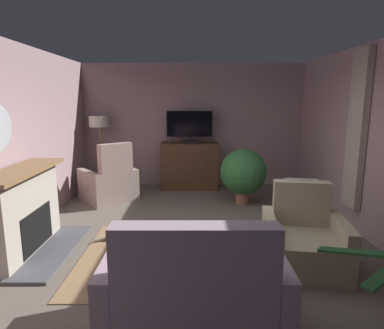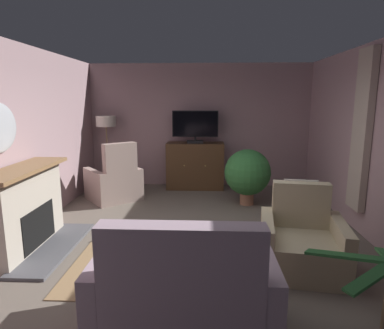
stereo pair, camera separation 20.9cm
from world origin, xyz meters
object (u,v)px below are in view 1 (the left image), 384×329
Objects in this scene: cat at (123,233)px; floor_lamp at (99,129)px; coffee_table at (189,233)px; armchair_facing_sofa at (303,241)px; sofa_floral at (194,295)px; fireplace at (23,214)px; tv_remote at (201,225)px; potted_plant_on_hearth_side at (243,172)px; television at (189,126)px; armchair_near_window at (110,183)px; tv_cabinet at (190,167)px.

floor_lamp reaches higher than cat.
armchair_facing_sofa is at bearing -5.05° from coffee_table.
floor_lamp reaches higher than sofa_floral.
sofa_floral is 2.66× the size of cat.
fireplace is at bearing -159.93° from cat.
tv_remote is at bearing 168.05° from armchair_facing_sofa.
fireplace reaches higher than potted_plant_on_hearth_side.
television is 2.12m from armchair_near_window.
coffee_table is 0.68× the size of sofa_floral.
armchair_facing_sofa is 5.05m from floor_lamp.
coffee_table is 1.38m from armchair_facing_sofa.
armchair_facing_sofa is (1.38, -0.12, -0.05)m from coffee_table.
fireplace is 2.36m from armchair_near_window.
floor_lamp reaches higher than tv_remote.
coffee_table is 0.21m from tv_remote.
coffee_table is at bearing -89.68° from television.
fireplace is at bearing -123.61° from television.
fireplace is 3.33m from floor_lamp.
tv_cabinet is 7.51× the size of tv_remote.
television is 1.99m from floor_lamp.
tv_remote is at bearing 86.33° from sofa_floral.
fireplace is 1.32× the size of armchair_near_window.
tv_cabinet is 1.27× the size of television.
armchair_facing_sofa is at bearing -68.77° from television.
armchair_facing_sofa reaches higher than coffee_table.
fireplace is at bearing -146.43° from potted_plant_on_hearth_side.
cat is (-0.97, 0.69, -0.28)m from coffee_table.
armchair_near_window reaches higher than cat.
potted_plant_on_hearth_side is at bearing -20.19° from floor_lamp.
sofa_floral is (0.07, -4.85, -0.14)m from tv_cabinet.
armchair_facing_sofa is 0.65× the size of floor_lamp.
television is at bearing 90.32° from coffee_table.
armchair_near_window is (-1.58, -0.99, -0.14)m from tv_cabinet.
armchair_near_window is at bearing -149.27° from television.
floor_lamp is (-0.41, 0.94, 1.00)m from armchair_near_window.
cat is at bearing 161.06° from armchair_facing_sofa.
fireplace is at bearing -123.18° from tv_cabinet.
floor_lamp is at bearing -179.98° from television.
tv_remote is 4.08m from floor_lamp.
tv_cabinet is at bearing 71.43° from cat.
armchair_near_window is at bearing 138.25° from armchair_facing_sofa.
sofa_floral is at bearing -87.67° from coffee_table.
fireplace is at bearing -103.83° from armchair_near_window.
tv_cabinet is 1.01× the size of armchair_near_window.
coffee_table is at bearing 174.95° from armchair_facing_sofa.
armchair_near_window is (-2.98, 2.66, 0.04)m from armchair_facing_sofa.
armchair_near_window is (0.56, 2.28, -0.18)m from fireplace.
cat is at bearing -69.71° from floor_lamp.
television is 3.49m from tv_remote.
fireplace reaches higher than tv_remote.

